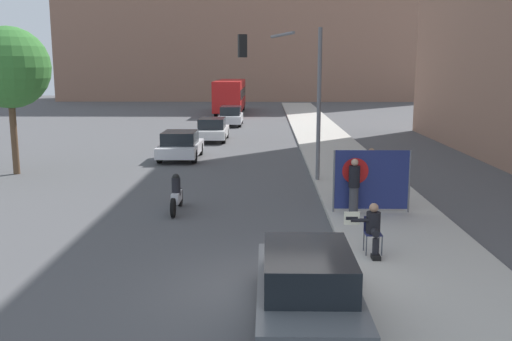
# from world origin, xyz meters

# --- Properties ---
(ground_plane) EXTENTS (160.00, 160.00, 0.00)m
(ground_plane) POSITION_xyz_m (0.00, 0.00, 0.00)
(ground_plane) COLOR #4F4F51
(sidewalk_curb) EXTENTS (3.55, 90.00, 0.14)m
(sidewalk_curb) POSITION_xyz_m (3.56, 15.00, 0.07)
(sidewalk_curb) COLOR #B7B2A8
(sidewalk_curb) RESTS_ON ground_plane
(seated_protester) EXTENTS (0.92, 0.77, 1.24)m
(seated_protester) POSITION_xyz_m (2.45, 2.00, 0.81)
(seated_protester) COLOR #474C56
(seated_protester) RESTS_ON sidewalk_curb
(jogger_on_sidewalk) EXTENTS (0.34, 0.34, 1.71)m
(jogger_on_sidewalk) POSITION_xyz_m (2.56, 5.83, 1.01)
(jogger_on_sidewalk) COLOR #424247
(jogger_on_sidewalk) RESTS_ON sidewalk_curb
(pedestrian_behind) EXTENTS (0.34, 0.34, 1.83)m
(pedestrian_behind) POSITION_xyz_m (3.32, 7.26, 1.08)
(pedestrian_behind) COLOR #424247
(pedestrian_behind) RESTS_ON sidewalk_curb
(protest_banner) EXTENTS (2.38, 0.06, 1.94)m
(protest_banner) POSITION_xyz_m (3.11, 6.05, 1.17)
(protest_banner) COLOR slate
(protest_banner) RESTS_ON sidewalk_curb
(traffic_light_pole) EXTENTS (3.22, 2.98, 5.92)m
(traffic_light_pole) POSITION_xyz_m (0.84, 10.92, 4.15)
(traffic_light_pole) COLOR slate
(traffic_light_pole) RESTS_ON sidewalk_curb
(parked_car_curbside) EXTENTS (1.79, 4.34, 1.42)m
(parked_car_curbside) POSITION_xyz_m (0.63, -1.51, 0.71)
(parked_car_curbside) COLOR #565B60
(parked_car_curbside) RESTS_ON ground_plane
(car_on_road_nearest) EXTENTS (1.90, 4.13, 1.41)m
(car_on_road_nearest) POSITION_xyz_m (-4.42, 17.05, 0.71)
(car_on_road_nearest) COLOR silver
(car_on_road_nearest) RESTS_ON ground_plane
(car_on_road_midblock) EXTENTS (1.82, 4.21, 1.43)m
(car_on_road_midblock) POSITION_xyz_m (-3.49, 24.21, 0.71)
(car_on_road_midblock) COLOR white
(car_on_road_midblock) RESTS_ON ground_plane
(car_on_road_distant) EXTENTS (1.77, 4.38, 1.52)m
(car_on_road_distant) POSITION_xyz_m (-2.92, 33.61, 0.75)
(car_on_road_distant) COLOR silver
(car_on_road_distant) RESTS_ON ground_plane
(city_bus_on_road) EXTENTS (2.56, 12.22, 3.24)m
(city_bus_on_road) POSITION_xyz_m (-3.69, 45.46, 1.87)
(city_bus_on_road) COLOR red
(city_bus_on_road) RESTS_ON ground_plane
(motorcycle_on_road) EXTENTS (0.28, 2.04, 1.25)m
(motorcycle_on_road) POSITION_xyz_m (-2.99, 6.55, 0.54)
(motorcycle_on_road) COLOR silver
(motorcycle_on_road) RESTS_ON ground_plane
(street_tree_near_curb) EXTENTS (3.43, 3.43, 6.27)m
(street_tree_near_curb) POSITION_xyz_m (-10.95, 12.91, 4.53)
(street_tree_near_curb) COLOR brown
(street_tree_near_curb) RESTS_ON ground_plane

